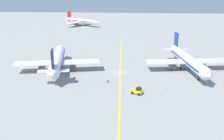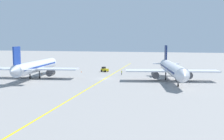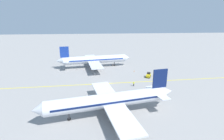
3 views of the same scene
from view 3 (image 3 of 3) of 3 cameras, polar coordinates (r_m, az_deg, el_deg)
ground_plane at (r=64.25m, az=-2.30°, el=-4.46°), size 400.00×400.00×0.00m
apron_yellow_centreline at (r=64.25m, az=-2.30°, el=-4.45°), size 5.01×119.93×0.01m
airplane_at_gate at (r=43.54m, az=-0.67°, el=-9.98°), size 28.48×35.37×10.60m
airplane_adjacent_stand at (r=84.50m, az=-5.85°, el=3.35°), size 28.46×35.49×10.60m
baggage_tug_white at (r=72.02m, az=11.81°, el=-1.66°), size 3.35×2.76×2.11m
ground_crew_worker at (r=62.15m, az=7.11°, el=-4.44°), size 0.37×0.52×1.68m
traffic_cone_near_nose at (r=78.65m, az=7.25°, el=-0.32°), size 0.32×0.32×0.55m
traffic_cone_mid_apron at (r=89.00m, az=0.21°, el=1.86°), size 0.32×0.32×0.55m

